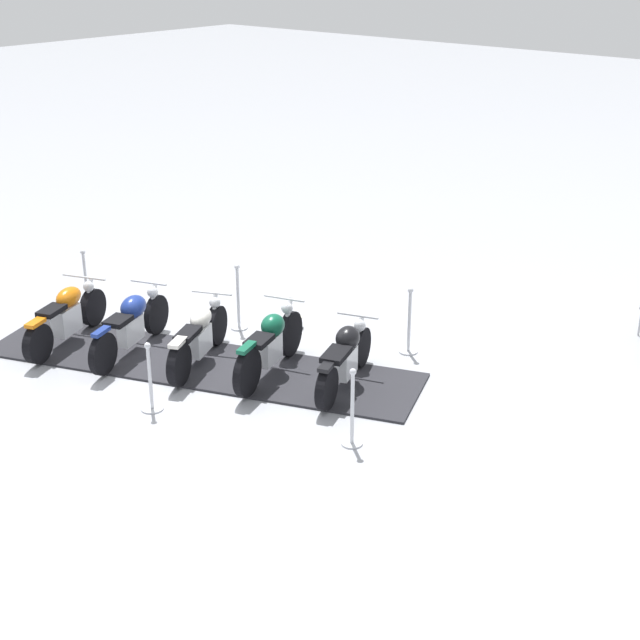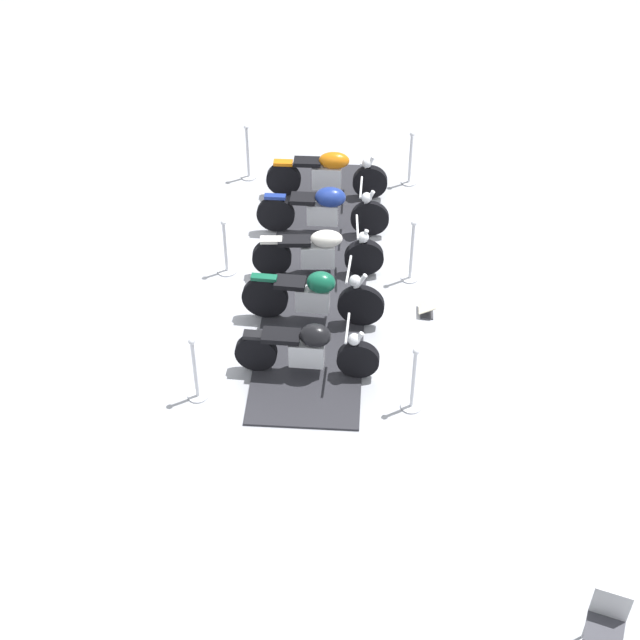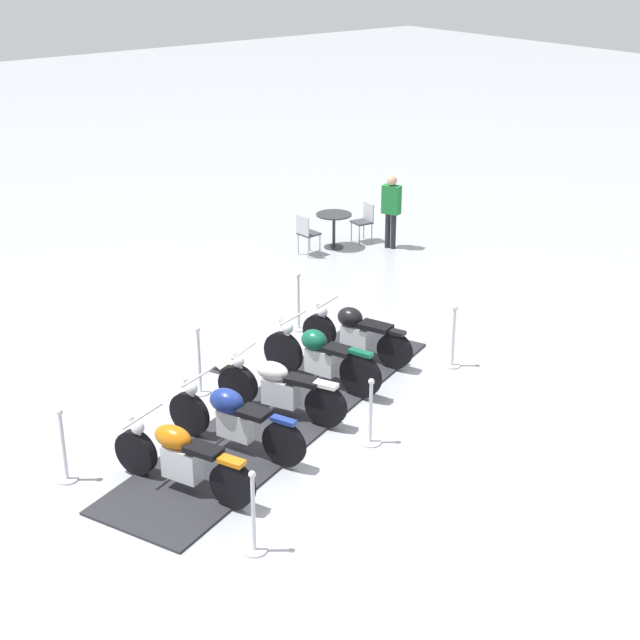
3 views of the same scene
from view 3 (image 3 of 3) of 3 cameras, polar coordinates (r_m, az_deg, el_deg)
The scene contains 18 objects.
ground_plane at distance 14.33m, azimuth -2.34°, elevation -5.81°, with size 80.00×80.00×0.00m, color #A8AAB2.
display_platform at distance 14.32m, azimuth -2.34°, elevation -5.75°, with size 6.88×1.59×0.04m, color #28282D.
motorcycle_black at distance 15.93m, azimuth 2.12°, elevation -0.76°, with size 2.01×0.90×0.90m.
motorcycle_forest at distance 14.99m, azimuth -0.04°, elevation -2.17°, with size 2.12×0.87×1.04m.
motorcycle_cream at distance 14.12m, azimuth -2.46°, elevation -4.10°, with size 1.99×1.08×0.94m.
motorcycle_navy at distance 13.26m, azimuth -5.30°, elevation -5.83°, with size 2.17×0.98×0.97m.
motorcycle_copper at distance 12.47m, azimuth -8.39°, elevation -8.19°, with size 2.09×1.07×0.93m.
stanchion_right_mid at distance 14.93m, azimuth -7.24°, elevation -2.95°, with size 0.29×0.29×1.14m.
stanchion_left_front at distance 15.86m, azimuth 8.00°, elevation -1.45°, with size 0.28×0.28×1.09m.
stanchion_left_rear at distance 11.36m, azimuth -4.01°, elevation -12.13°, with size 0.30×0.30×1.10m.
stanchion_right_front at distance 17.13m, azimuth -1.30°, elevation 0.63°, with size 0.30×0.30×1.10m.
stanchion_left_mid at distance 13.51m, azimuth 3.05°, elevation -6.17°, with size 0.33×0.33×1.02m.
stanchion_right_rear at distance 13.06m, azimuth -15.11°, elevation -7.84°, with size 0.29×0.29×1.07m.
info_placard at distance 15.83m, azimuth -6.06°, elevation -2.70°, with size 0.36×0.40×0.22m.
cafe_table at distance 21.45m, azimuth 0.84°, elevation 5.90°, with size 0.81×0.81×0.79m.
cafe_chair_near_table at distance 20.94m, azimuth -0.81°, elevation 5.32°, with size 0.43×0.43×0.92m.
cafe_chair_across_table at distance 21.89m, azimuth 2.68°, elevation 6.05°, with size 0.45×0.45×0.90m.
bystander_person at distance 21.36m, azimuth 4.31°, elevation 6.88°, with size 0.45×0.36×1.67m.
Camera 3 is at (10.23, -7.29, 6.91)m, focal length 53.24 mm.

